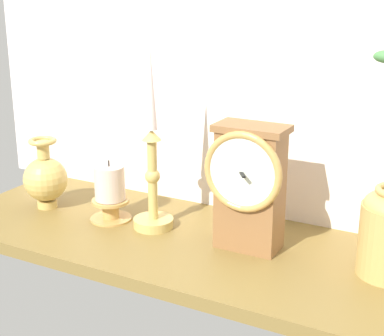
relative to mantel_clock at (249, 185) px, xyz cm
name	(u,v)px	position (x,y,z in cm)	size (l,w,h in cm)	color
ground_plane	(193,246)	(-10.31, -1.53, -13.30)	(100.00, 36.00, 2.40)	olive
back_wall	(238,53)	(-10.31, 16.97, 20.40)	(120.00, 2.00, 65.00)	white
mantel_clock	(249,185)	(0.00, 0.00, 0.00)	(14.27, 9.62, 22.68)	brown
candlestick_tall_left	(152,168)	(-19.89, 0.11, 0.05)	(7.83, 7.83, 35.79)	tan
brass_vase_bulbous	(44,178)	(-45.39, -1.84, -5.53)	(9.24, 9.24, 15.05)	tan
pillar_candle_front	(110,193)	(-29.49, -0.63, -6.40)	(8.35, 8.35, 12.41)	tan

